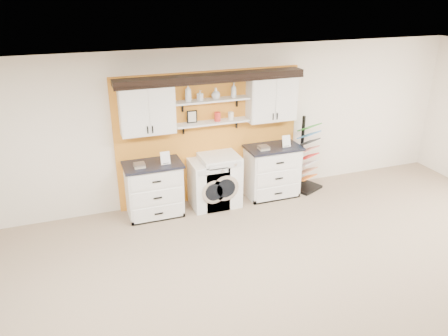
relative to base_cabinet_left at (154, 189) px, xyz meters
name	(u,v)px	position (x,y,z in m)	size (l,w,h in m)	color
ceiling	(346,104)	(1.13, -3.64, 2.31)	(10.00, 10.00, 0.00)	white
wall_back	(209,126)	(1.13, 0.36, 0.91)	(10.00, 10.00, 0.00)	#F1E3D0
accent_panel	(209,137)	(1.13, 0.32, 0.71)	(3.40, 0.07, 2.40)	orange
upper_cabinet_left	(147,109)	(0.00, 0.15, 1.39)	(0.90, 0.35, 0.84)	white
upper_cabinet_right	(271,98)	(2.26, 0.15, 1.39)	(0.90, 0.35, 0.84)	white
shelf_lower	(212,122)	(1.13, 0.16, 1.04)	(1.32, 0.28, 0.03)	white
shelf_upper	(212,100)	(1.13, 0.16, 1.44)	(1.32, 0.28, 0.03)	white
crown_molding	(211,77)	(1.13, 0.17, 1.84)	(3.30, 0.41, 0.13)	black
picture_frame	(192,117)	(0.78, 0.21, 1.17)	(0.18, 0.02, 0.22)	black
canister_red	(218,117)	(1.23, 0.16, 1.14)	(0.11, 0.11, 0.16)	red
canister_cream	(231,116)	(1.48, 0.16, 1.13)	(0.10, 0.10, 0.14)	silver
base_cabinet_left	(154,189)	(0.00, 0.00, 0.00)	(0.99, 0.66, 0.97)	white
base_cabinet_right	(272,171)	(2.26, 0.00, 0.01)	(1.02, 0.66, 1.00)	white
washer	(208,184)	(0.98, 0.00, -0.05)	(0.63, 0.71, 0.87)	white
dryer	(219,180)	(1.20, 0.00, -0.01)	(0.69, 0.71, 0.96)	white
sample_rack	(306,166)	(3.02, 0.03, 0.00)	(0.67, 0.63, 1.47)	black
soap_bottle_a	(188,93)	(0.71, 0.16, 1.60)	(0.11, 0.11, 0.29)	silver
soap_bottle_b	(200,95)	(0.92, 0.16, 1.55)	(0.08, 0.08, 0.17)	silver
soap_bottle_c	(216,93)	(1.20, 0.16, 1.56)	(0.15, 0.15, 0.19)	silver
soap_bottle_d	(234,90)	(1.53, 0.16, 1.59)	(0.10, 0.10, 0.26)	silver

